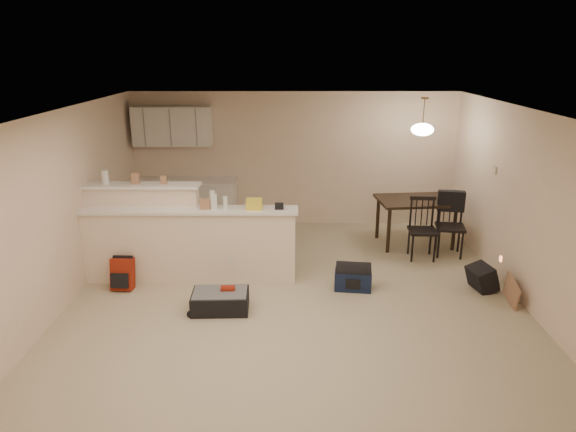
{
  "coord_description": "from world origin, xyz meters",
  "views": [
    {
      "loc": [
        -0.07,
        -5.95,
        3.21
      ],
      "look_at": [
        -0.1,
        0.7,
        1.05
      ],
      "focal_mm": 32.0,
      "sensor_mm": 36.0,
      "label": 1
    }
  ],
  "objects_px": {
    "dining_chair_far": "(450,225)",
    "suitcase": "(220,301)",
    "red_backpack": "(123,274)",
    "black_daypack": "(482,278)",
    "pendant_lamp": "(422,129)",
    "dining_table": "(416,205)",
    "dining_chair_near": "(423,229)",
    "navy_duffel": "(353,280)"
  },
  "relations": [
    {
      "from": "dining_chair_far",
      "to": "suitcase",
      "type": "bearing_deg",
      "value": -141.95
    },
    {
      "from": "red_backpack",
      "to": "black_daypack",
      "type": "distance_m",
      "value": 5.04
    },
    {
      "from": "red_backpack",
      "to": "pendant_lamp",
      "type": "bearing_deg",
      "value": 25.33
    },
    {
      "from": "dining_table",
      "to": "dining_chair_near",
      "type": "xyz_separation_m",
      "value": [
        -0.03,
        -0.64,
        -0.21
      ]
    },
    {
      "from": "pendant_lamp",
      "to": "suitcase",
      "type": "height_order",
      "value": "pendant_lamp"
    },
    {
      "from": "dining_table",
      "to": "dining_chair_near",
      "type": "relative_size",
      "value": 1.39
    },
    {
      "from": "red_backpack",
      "to": "black_daypack",
      "type": "bearing_deg",
      "value": 3.75
    },
    {
      "from": "dining_chair_far",
      "to": "suitcase",
      "type": "distance_m",
      "value": 3.99
    },
    {
      "from": "pendant_lamp",
      "to": "red_backpack",
      "type": "distance_m",
      "value": 5.14
    },
    {
      "from": "pendant_lamp",
      "to": "black_daypack",
      "type": "distance_m",
      "value": 2.6
    },
    {
      "from": "dining_chair_near",
      "to": "navy_duffel",
      "type": "distance_m",
      "value": 1.71
    },
    {
      "from": "dining_chair_near",
      "to": "red_backpack",
      "type": "height_order",
      "value": "dining_chair_near"
    },
    {
      "from": "navy_duffel",
      "to": "red_backpack",
      "type": "bearing_deg",
      "value": -173.23
    },
    {
      "from": "dining_table",
      "to": "dining_chair_far",
      "type": "xyz_separation_m",
      "value": [
        0.45,
        -0.5,
        -0.2
      ]
    },
    {
      "from": "pendant_lamp",
      "to": "dining_chair_far",
      "type": "xyz_separation_m",
      "value": [
        0.45,
        -0.5,
        -1.48
      ]
    },
    {
      "from": "dining_table",
      "to": "dining_chair_far",
      "type": "height_order",
      "value": "dining_chair_far"
    },
    {
      "from": "dining_table",
      "to": "pendant_lamp",
      "type": "relative_size",
      "value": 2.21
    },
    {
      "from": "suitcase",
      "to": "dining_table",
      "type": "bearing_deg",
      "value": 36.25
    },
    {
      "from": "dining_table",
      "to": "black_daypack",
      "type": "bearing_deg",
      "value": -78.6
    },
    {
      "from": "dining_chair_far",
      "to": "dining_table",
      "type": "bearing_deg",
      "value": 141.48
    },
    {
      "from": "suitcase",
      "to": "black_daypack",
      "type": "xyz_separation_m",
      "value": [
        3.59,
        0.62,
        0.05
      ]
    },
    {
      "from": "pendant_lamp",
      "to": "suitcase",
      "type": "distance_m",
      "value": 4.3
    },
    {
      "from": "dining_chair_near",
      "to": "black_daypack",
      "type": "xyz_separation_m",
      "value": [
        0.58,
        -1.14,
        -0.32
      ]
    },
    {
      "from": "suitcase",
      "to": "navy_duffel",
      "type": "xyz_separation_m",
      "value": [
        1.78,
        0.62,
        0.02
      ]
    },
    {
      "from": "dining_chair_far",
      "to": "red_backpack",
      "type": "height_order",
      "value": "dining_chair_far"
    },
    {
      "from": "dining_chair_far",
      "to": "black_daypack",
      "type": "distance_m",
      "value": 1.32
    },
    {
      "from": "dining_table",
      "to": "dining_chair_near",
      "type": "bearing_deg",
      "value": -98.22
    },
    {
      "from": "dining_table",
      "to": "red_backpack",
      "type": "distance_m",
      "value": 4.85
    },
    {
      "from": "pendant_lamp",
      "to": "dining_chair_near",
      "type": "xyz_separation_m",
      "value": [
        -0.03,
        -0.64,
        -1.5
      ]
    },
    {
      "from": "pendant_lamp",
      "to": "dining_chair_far",
      "type": "bearing_deg",
      "value": -48.06
    },
    {
      "from": "suitcase",
      "to": "red_backpack",
      "type": "relative_size",
      "value": 1.63
    },
    {
      "from": "dining_chair_far",
      "to": "suitcase",
      "type": "relative_size",
      "value": 1.41
    },
    {
      "from": "red_backpack",
      "to": "dining_chair_far",
      "type": "bearing_deg",
      "value": 18.22
    },
    {
      "from": "navy_duffel",
      "to": "black_daypack",
      "type": "bearing_deg",
      "value": 6.77
    },
    {
      "from": "dining_chair_far",
      "to": "black_daypack",
      "type": "bearing_deg",
      "value": -76.09
    },
    {
      "from": "dining_table",
      "to": "suitcase",
      "type": "height_order",
      "value": "dining_table"
    },
    {
      "from": "black_daypack",
      "to": "pendant_lamp",
      "type": "bearing_deg",
      "value": 5.49
    },
    {
      "from": "suitcase",
      "to": "black_daypack",
      "type": "height_order",
      "value": "black_daypack"
    },
    {
      "from": "dining_chair_near",
      "to": "dining_chair_far",
      "type": "bearing_deg",
      "value": 18.6
    },
    {
      "from": "pendant_lamp",
      "to": "red_backpack",
      "type": "xyz_separation_m",
      "value": [
        -4.49,
        -1.77,
        -1.77
      ]
    },
    {
      "from": "pendant_lamp",
      "to": "black_daypack",
      "type": "bearing_deg",
      "value": -72.85
    },
    {
      "from": "dining_chair_near",
      "to": "suitcase",
      "type": "distance_m",
      "value": 3.51
    }
  ]
}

